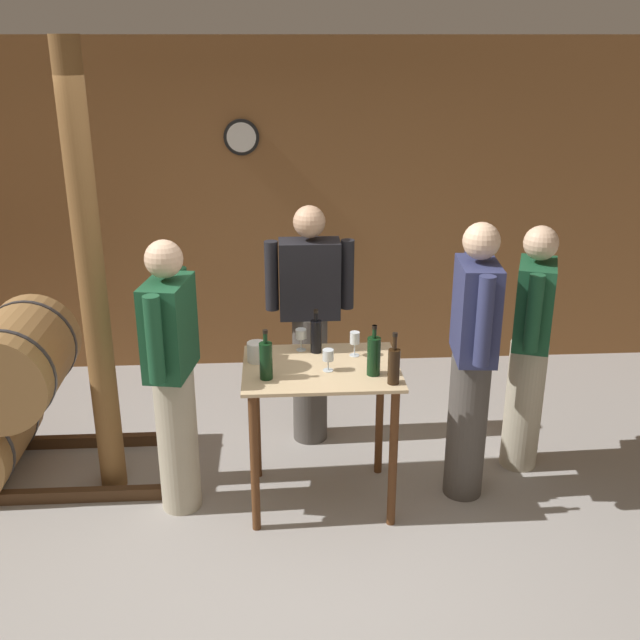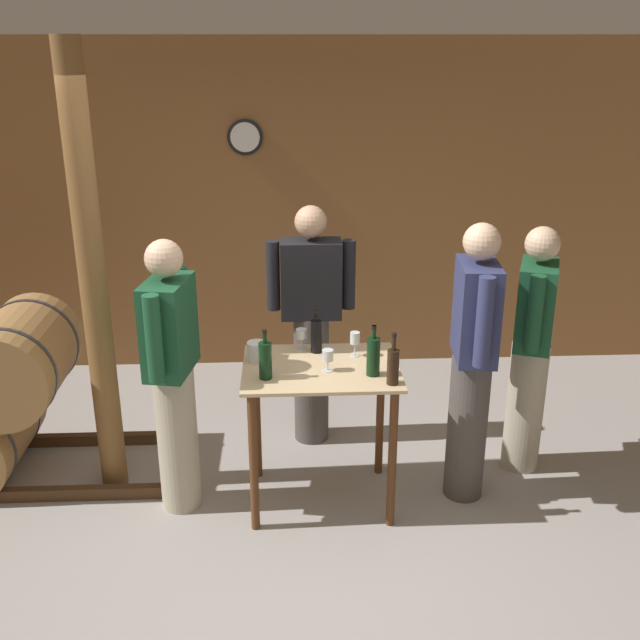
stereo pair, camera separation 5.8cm
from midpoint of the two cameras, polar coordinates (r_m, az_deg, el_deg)
The scene contains 16 objects.
ground_plane at distance 4.42m, azimuth -3.11°, elevation -16.65°, with size 14.00×14.00×0.00m, color #9E9993.
back_wall at distance 6.21m, azimuth -3.63°, elevation 8.36°, with size 8.40×0.08×2.70m.
tasting_table at distance 4.42m, azimuth -0.30°, elevation -5.88°, with size 0.91×0.68×0.90m.
wooden_post at distance 4.52m, azimuth -17.33°, elevation 2.63°, with size 0.16×0.16×2.70m.
wine_bottle_far_left at distance 4.16m, azimuth -4.54°, elevation -3.03°, with size 0.07×0.07×0.29m.
wine_bottle_left at distance 4.49m, azimuth -0.67°, elevation -1.17°, with size 0.07×0.07×0.27m.
wine_bottle_center at distance 4.20m, azimuth 3.73°, elevation -2.70°, with size 0.08×0.08×0.30m.
wine_bottle_right at distance 4.11m, azimuth 5.25°, elevation -3.41°, with size 0.07×0.07×0.30m.
wine_glass_near_left at distance 4.52m, azimuth -1.83°, elevation -1.13°, with size 0.07×0.07×0.14m.
wine_glass_near_center at distance 4.25m, azimuth 0.23°, elevation -2.75°, with size 0.06×0.06×0.13m.
wine_glass_near_right at distance 4.44m, azimuth 2.29°, elevation -1.45°, with size 0.06×0.06×0.15m.
ice_bucket at distance 4.40m, azimuth -5.21°, elevation -2.43°, with size 0.11×0.11×0.12m.
person_host at distance 4.48m, azimuth 11.16°, elevation -2.87°, with size 0.25×0.59×1.73m.
person_visitor_with_scarf at distance 4.90m, azimuth 15.38°, elevation -1.86°, with size 0.34×0.56×1.63m.
person_visitor_bearded at distance 5.05m, azimuth -1.11°, elevation -0.10°, with size 0.59×0.24×1.68m.
person_visitor_near_door at distance 4.37m, azimuth -11.54°, elevation -4.05°, with size 0.29×0.58×1.67m.
Camera 1 is at (-0.02, -3.51, 2.69)m, focal length 42.00 mm.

